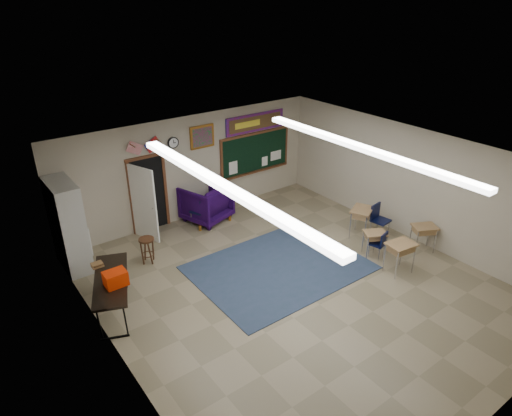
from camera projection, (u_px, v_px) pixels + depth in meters
floor at (295, 286)px, 10.36m from camera, size 9.00×9.00×0.00m
back_wall at (192, 168)px, 12.94m from camera, size 8.00×0.04×3.00m
front_wall at (507, 351)px, 6.46m from camera, size 8.00×0.04×3.00m
left_wall at (116, 297)px, 7.56m from camera, size 0.04×9.00×3.00m
right_wall at (413, 184)px, 11.84m from camera, size 0.04×9.00×3.00m
ceiling at (300, 162)px, 9.04m from camera, size 8.00×9.00×0.04m
area_rug at (279, 267)px, 11.04m from camera, size 4.00×3.00×0.02m
fluorescent_strips at (300, 165)px, 9.07m from camera, size 3.86×6.00×0.10m
doorway at (147, 197)px, 12.23m from camera, size 1.10×0.89×2.16m
chalkboard at (255, 154)px, 14.11m from camera, size 2.55×0.14×1.30m
bulletin_board at (255, 123)px, 13.68m from camera, size 2.10×0.05×0.55m
framed_art_print at (202, 137)px, 12.73m from camera, size 0.75×0.05×0.65m
wall_clock at (173, 143)px, 12.25m from camera, size 0.32×0.05×0.32m
wall_flags at (144, 144)px, 11.72m from camera, size 1.16×0.06×0.70m
storage_cabinet at (68, 226)px, 10.66m from camera, size 0.59×1.25×2.20m
wingback_armchair at (206, 202)px, 13.09m from camera, size 1.48×1.50×1.10m
student_chair_reading at (199, 211)px, 12.82m from camera, size 0.58×0.58×0.86m
student_chair_desk_a at (377, 244)px, 11.32m from camera, size 0.44×0.44×0.73m
student_chair_desk_b at (381, 221)px, 12.24m from camera, size 0.52×0.52×0.91m
student_desk_front_left at (374, 242)px, 11.41m from camera, size 0.67×0.62×0.65m
student_desk_front_right at (361, 221)px, 12.26m from camera, size 0.83×0.76×0.81m
student_desk_back_left at (400, 256)px, 10.70m from camera, size 0.71×0.57×0.78m
student_desk_back_right at (423, 237)px, 11.60m from camera, size 0.73×0.67×0.71m
folding_table at (113, 294)px, 9.39m from camera, size 1.33×2.05×1.11m
wooden_stool at (148, 250)px, 11.13m from camera, size 0.37×0.37×0.66m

